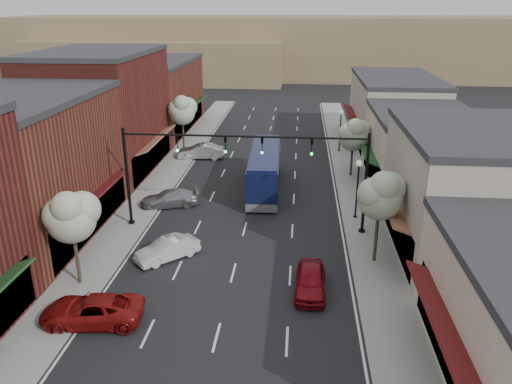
% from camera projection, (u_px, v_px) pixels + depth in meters
% --- Properties ---
extents(ground, '(160.00, 160.00, 0.00)m').
position_uv_depth(ground, '(228.00, 291.00, 27.06)').
color(ground, black).
rests_on(ground, ground).
extents(sidewalk_left, '(2.80, 73.00, 0.15)m').
position_uv_depth(sidewalk_left, '(165.00, 176.00, 44.96)').
color(sidewalk_left, gray).
rests_on(sidewalk_left, ground).
extents(sidewalk_right, '(2.80, 73.00, 0.15)m').
position_uv_depth(sidewalk_right, '(353.00, 181.00, 43.58)').
color(sidewalk_right, gray).
rests_on(sidewalk_right, ground).
extents(curb_left, '(0.25, 73.00, 0.17)m').
position_uv_depth(curb_left, '(180.00, 176.00, 44.84)').
color(curb_left, gray).
rests_on(curb_left, ground).
extents(curb_right, '(0.25, 73.00, 0.17)m').
position_uv_depth(curb_right, '(337.00, 181.00, 43.69)').
color(curb_right, gray).
rests_on(curb_right, ground).
extents(bldg_left_midnear, '(10.14, 14.10, 9.40)m').
position_uv_depth(bldg_left_midnear, '(22.00, 169.00, 32.17)').
color(bldg_left_midnear, brown).
rests_on(bldg_left_midnear, ground).
extents(bldg_left_midfar, '(10.14, 14.10, 10.90)m').
position_uv_depth(bldg_left_midfar, '(102.00, 113.00, 44.95)').
color(bldg_left_midfar, maroon).
rests_on(bldg_left_midfar, ground).
extents(bldg_left_far, '(10.14, 18.10, 8.40)m').
position_uv_depth(bldg_left_far, '(153.00, 96.00, 60.29)').
color(bldg_left_far, brown).
rests_on(bldg_left_far, ground).
extents(bldg_right_midnear, '(9.14, 12.10, 7.90)m').
position_uv_depth(bldg_right_midnear, '(466.00, 193.00, 30.14)').
color(bldg_right_midnear, '#ACA093').
rests_on(bldg_right_midnear, ground).
extents(bldg_right_midfar, '(9.14, 12.10, 6.40)m').
position_uv_depth(bldg_right_midfar, '(420.00, 150.00, 41.58)').
color(bldg_right_midfar, beige).
rests_on(bldg_right_midfar, ground).
extents(bldg_right_far, '(9.14, 16.10, 7.40)m').
position_uv_depth(bldg_right_far, '(393.00, 111.00, 54.44)').
color(bldg_right_far, '#ACA093').
rests_on(bldg_right_far, ground).
extents(hill_far, '(120.00, 30.00, 12.00)m').
position_uv_depth(hill_far, '(285.00, 46.00, 108.77)').
color(hill_far, '#7A6647').
rests_on(hill_far, ground).
extents(hill_near, '(50.00, 20.00, 8.00)m').
position_uv_depth(hill_near, '(159.00, 60.00, 100.36)').
color(hill_near, '#7A6647').
rests_on(hill_near, ground).
extents(signal_mast_right, '(8.22, 0.46, 7.00)m').
position_uv_depth(signal_mast_right, '(330.00, 168.00, 32.41)').
color(signal_mast_right, black).
rests_on(signal_mast_right, ground).
extents(signal_mast_left, '(8.22, 0.46, 7.00)m').
position_uv_depth(signal_mast_left, '(161.00, 163.00, 33.34)').
color(signal_mast_left, black).
rests_on(signal_mast_left, ground).
extents(tree_right_near, '(2.85, 2.65, 5.95)m').
position_uv_depth(tree_right_near, '(381.00, 194.00, 28.47)').
color(tree_right_near, '#47382B').
rests_on(tree_right_near, ground).
extents(tree_right_far, '(2.85, 2.65, 5.43)m').
position_uv_depth(tree_right_far, '(354.00, 134.00, 43.54)').
color(tree_right_far, '#47382B').
rests_on(tree_right_far, ground).
extents(tree_left_near, '(2.85, 2.65, 5.69)m').
position_uv_depth(tree_left_near, '(71.00, 215.00, 26.19)').
color(tree_left_near, '#47382B').
rests_on(tree_left_near, ground).
extents(tree_left_far, '(2.85, 2.65, 6.13)m').
position_uv_depth(tree_left_far, '(182.00, 110.00, 50.28)').
color(tree_left_far, '#47382B').
rests_on(tree_left_far, ground).
extents(lamp_post_near, '(0.44, 0.44, 4.44)m').
position_uv_depth(lamp_post_near, '(358.00, 180.00, 35.13)').
color(lamp_post_near, black).
rests_on(lamp_post_near, ground).
extents(lamp_post_far, '(0.44, 0.44, 4.44)m').
position_uv_depth(lamp_post_far, '(341.00, 124.00, 51.44)').
color(lamp_post_far, black).
rests_on(lamp_post_far, ground).
extents(coach_bus, '(2.74, 11.01, 3.35)m').
position_uv_depth(coach_bus, '(265.00, 169.00, 41.34)').
color(coach_bus, '#0E1438').
rests_on(coach_bus, ground).
extents(red_hatchback, '(1.76, 4.12, 1.39)m').
position_uv_depth(red_hatchback, '(310.00, 281.00, 26.78)').
color(red_hatchback, maroon).
rests_on(red_hatchback, ground).
extents(parked_car_a, '(5.15, 2.75, 1.37)m').
position_uv_depth(parked_car_a, '(92.00, 310.00, 24.21)').
color(parked_car_a, maroon).
rests_on(parked_car_a, ground).
extents(parked_car_b, '(3.82, 3.71, 1.30)m').
position_uv_depth(parked_car_b, '(167.00, 249.00, 30.30)').
color(parked_car_b, silver).
rests_on(parked_car_b, ground).
extents(parked_car_c, '(4.80, 3.08, 1.29)m').
position_uv_depth(parked_car_c, '(169.00, 198.00, 38.23)').
color(parked_car_c, gray).
rests_on(parked_car_c, ground).
extents(parked_car_e, '(4.71, 2.07, 1.50)m').
position_uv_depth(parked_car_e, '(201.00, 151.00, 49.94)').
color(parked_car_e, '#AAAAB0').
rests_on(parked_car_e, ground).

